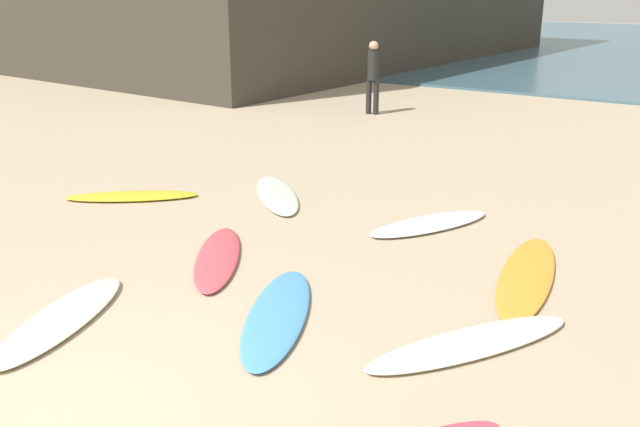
{
  "coord_description": "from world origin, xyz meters",
  "views": [
    {
      "loc": [
        4.14,
        -2.42,
        3.17
      ],
      "look_at": [
        -0.61,
        4.65,
        0.3
      ],
      "focal_mm": 38.48,
      "sensor_mm": 36.0,
      "label": 1
    }
  ],
  "objects_px": {
    "surfboard_5": "(527,276)",
    "surfboard_6": "(61,319)",
    "surfboard_8": "(218,257)",
    "surfboard_7": "(132,196)",
    "beachgoer_near": "(373,73)",
    "surfboard_2": "(277,315)",
    "surfboard_4": "(277,194)",
    "surfboard_1": "(429,223)",
    "surfboard_3": "(471,343)"
  },
  "relations": [
    {
      "from": "surfboard_5",
      "to": "surfboard_6",
      "type": "distance_m",
      "value": 4.99
    },
    {
      "from": "surfboard_5",
      "to": "surfboard_8",
      "type": "distance_m",
      "value": 3.61
    },
    {
      "from": "surfboard_7",
      "to": "surfboard_8",
      "type": "bearing_deg",
      "value": 28.74
    },
    {
      "from": "surfboard_7",
      "to": "beachgoer_near",
      "type": "relative_size",
      "value": 1.11
    },
    {
      "from": "surfboard_2",
      "to": "surfboard_7",
      "type": "distance_m",
      "value": 4.72
    },
    {
      "from": "surfboard_4",
      "to": "surfboard_8",
      "type": "distance_m",
      "value": 2.64
    },
    {
      "from": "surfboard_2",
      "to": "surfboard_6",
      "type": "xyz_separation_m",
      "value": [
        -1.71,
        -1.26,
        0.0
      ]
    },
    {
      "from": "surfboard_5",
      "to": "beachgoer_near",
      "type": "distance_m",
      "value": 10.34
    },
    {
      "from": "surfboard_1",
      "to": "beachgoer_near",
      "type": "distance_m",
      "value": 8.55
    },
    {
      "from": "surfboard_3",
      "to": "surfboard_5",
      "type": "distance_m",
      "value": 1.8
    },
    {
      "from": "surfboard_8",
      "to": "beachgoer_near",
      "type": "xyz_separation_m",
      "value": [
        -3.29,
        9.49,
        0.98
      ]
    },
    {
      "from": "surfboard_4",
      "to": "surfboard_5",
      "type": "relative_size",
      "value": 0.84
    },
    {
      "from": "surfboard_2",
      "to": "surfboard_6",
      "type": "relative_size",
      "value": 1.09
    },
    {
      "from": "surfboard_5",
      "to": "surfboard_6",
      "type": "xyz_separation_m",
      "value": [
        -3.47,
        -3.6,
        0.01
      ]
    },
    {
      "from": "surfboard_4",
      "to": "surfboard_6",
      "type": "bearing_deg",
      "value": 54.35
    },
    {
      "from": "surfboard_5",
      "to": "surfboard_7",
      "type": "height_order",
      "value": "surfboard_7"
    },
    {
      "from": "surfboard_8",
      "to": "beachgoer_near",
      "type": "distance_m",
      "value": 10.09
    },
    {
      "from": "surfboard_8",
      "to": "surfboard_4",
      "type": "bearing_deg",
      "value": -104.08
    },
    {
      "from": "surfboard_2",
      "to": "surfboard_4",
      "type": "height_order",
      "value": "same"
    },
    {
      "from": "surfboard_1",
      "to": "surfboard_8",
      "type": "bearing_deg",
      "value": 82.99
    },
    {
      "from": "surfboard_3",
      "to": "surfboard_8",
      "type": "bearing_deg",
      "value": 25.52
    },
    {
      "from": "surfboard_4",
      "to": "surfboard_8",
      "type": "relative_size",
      "value": 1.04
    },
    {
      "from": "surfboard_8",
      "to": "beachgoer_near",
      "type": "bearing_deg",
      "value": -106.71
    },
    {
      "from": "surfboard_5",
      "to": "beachgoer_near",
      "type": "relative_size",
      "value": 1.41
    },
    {
      "from": "surfboard_5",
      "to": "surfboard_8",
      "type": "xyz_separation_m",
      "value": [
        -3.26,
        -1.54,
        0.0
      ]
    },
    {
      "from": "beachgoer_near",
      "to": "surfboard_6",
      "type": "bearing_deg",
      "value": -84.05
    },
    {
      "from": "surfboard_4",
      "to": "beachgoer_near",
      "type": "xyz_separation_m",
      "value": [
        -2.31,
        7.03,
        0.98
      ]
    },
    {
      "from": "surfboard_1",
      "to": "surfboard_2",
      "type": "xyz_separation_m",
      "value": [
        -0.08,
        -3.34,
        -0.0
      ]
    },
    {
      "from": "surfboard_2",
      "to": "beachgoer_near",
      "type": "distance_m",
      "value": 11.39
    },
    {
      "from": "surfboard_1",
      "to": "surfboard_3",
      "type": "height_order",
      "value": "surfboard_1"
    },
    {
      "from": "surfboard_2",
      "to": "surfboard_4",
      "type": "relative_size",
      "value": 1.01
    },
    {
      "from": "surfboard_4",
      "to": "surfboard_3",
      "type": "bearing_deg",
      "value": 102.28
    },
    {
      "from": "surfboard_3",
      "to": "surfboard_7",
      "type": "distance_m",
      "value": 6.27
    },
    {
      "from": "surfboard_1",
      "to": "surfboard_5",
      "type": "xyz_separation_m",
      "value": [
        1.67,
        -0.99,
        -0.01
      ]
    },
    {
      "from": "surfboard_1",
      "to": "surfboard_5",
      "type": "bearing_deg",
      "value": 174.4
    },
    {
      "from": "surfboard_1",
      "to": "surfboard_4",
      "type": "relative_size",
      "value": 0.91
    },
    {
      "from": "surfboard_1",
      "to": "surfboard_8",
      "type": "xyz_separation_m",
      "value": [
        -1.59,
        -2.53,
        -0.0
      ]
    },
    {
      "from": "surfboard_1",
      "to": "surfboard_6",
      "type": "distance_m",
      "value": 4.93
    },
    {
      "from": "surfboard_4",
      "to": "surfboard_6",
      "type": "distance_m",
      "value": 4.58
    },
    {
      "from": "surfboard_4",
      "to": "surfboard_6",
      "type": "xyz_separation_m",
      "value": [
        0.78,
        -4.51,
        0.0
      ]
    },
    {
      "from": "surfboard_5",
      "to": "beachgoer_near",
      "type": "bearing_deg",
      "value": -61.65
    },
    {
      "from": "surfboard_6",
      "to": "surfboard_7",
      "type": "distance_m",
      "value": 4.11
    },
    {
      "from": "surfboard_1",
      "to": "surfboard_3",
      "type": "distance_m",
      "value": 3.29
    },
    {
      "from": "surfboard_2",
      "to": "surfboard_8",
      "type": "bearing_deg",
      "value": 124.76
    },
    {
      "from": "surfboard_4",
      "to": "surfboard_8",
      "type": "height_order",
      "value": "same"
    },
    {
      "from": "surfboard_3",
      "to": "surfboard_5",
      "type": "relative_size",
      "value": 0.87
    },
    {
      "from": "surfboard_2",
      "to": "surfboard_5",
      "type": "height_order",
      "value": "surfboard_2"
    },
    {
      "from": "surfboard_7",
      "to": "surfboard_8",
      "type": "height_order",
      "value": "surfboard_7"
    },
    {
      "from": "surfboard_5",
      "to": "surfboard_6",
      "type": "relative_size",
      "value": 1.27
    },
    {
      "from": "surfboard_6",
      "to": "beachgoer_near",
      "type": "relative_size",
      "value": 1.11
    }
  ]
}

